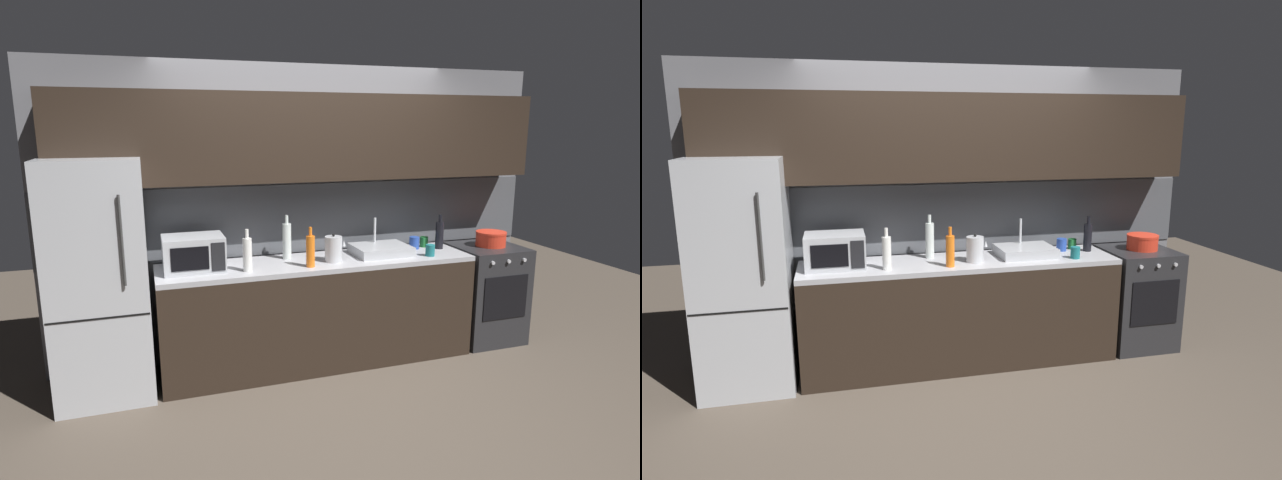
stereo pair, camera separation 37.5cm
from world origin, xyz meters
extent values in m
plane|color=#4C4238|center=(0.00, 0.00, 0.00)|extent=(10.00, 10.00, 0.00)
cube|color=slate|center=(0.00, 1.30, 1.25)|extent=(4.36, 0.10, 2.50)
cube|color=#4C4F54|center=(0.00, 1.25, 1.20)|extent=(4.36, 0.01, 0.60)
cube|color=black|center=(0.00, 1.08, 1.90)|extent=(4.02, 0.34, 0.70)
cube|color=black|center=(0.00, 0.90, 0.43)|extent=(2.62, 0.60, 0.86)
cube|color=#9E9EA3|center=(0.00, 0.90, 0.88)|extent=(2.62, 0.60, 0.04)
cube|color=#ADAFB5|center=(-1.69, 0.90, 0.89)|extent=(0.68, 0.66, 1.78)
cube|color=black|center=(-1.69, 0.57, 0.71)|extent=(0.67, 0.00, 0.01)
cylinder|color=#333333|center=(-1.51, 0.55, 1.24)|extent=(0.02, 0.02, 0.62)
cube|color=#232326|center=(1.65, 0.90, 0.45)|extent=(0.60, 0.60, 0.90)
cube|color=black|center=(1.65, 0.60, 0.50)|extent=(0.45, 0.01, 0.40)
cylinder|color=#B2B2B7|center=(1.49, 0.59, 0.83)|extent=(0.03, 0.02, 0.03)
cylinder|color=#B2B2B7|center=(1.65, 0.59, 0.83)|extent=(0.03, 0.02, 0.03)
cylinder|color=#B2B2B7|center=(1.82, 0.59, 0.83)|extent=(0.03, 0.02, 0.03)
cube|color=#A8AAAF|center=(-1.01, 0.92, 1.04)|extent=(0.46, 0.34, 0.27)
cube|color=black|center=(-1.05, 0.75, 1.04)|extent=(0.28, 0.01, 0.18)
cube|color=black|center=(-0.85, 0.75, 1.04)|extent=(0.10, 0.01, 0.22)
cube|color=#ADAFB5|center=(0.58, 0.93, 0.94)|extent=(0.48, 0.38, 0.08)
cylinder|color=silver|center=(0.58, 1.06, 1.09)|extent=(0.02, 0.02, 0.22)
cylinder|color=#B7BABF|center=(0.10, 0.83, 1.01)|extent=(0.14, 0.14, 0.21)
sphere|color=black|center=(0.10, 0.83, 1.12)|extent=(0.02, 0.02, 0.02)
cone|color=#B7BABF|center=(0.19, 0.83, 1.05)|extent=(0.03, 0.03, 0.05)
cylinder|color=black|center=(1.17, 0.96, 1.02)|extent=(0.07, 0.07, 0.24)
cylinder|color=black|center=(1.17, 0.96, 1.18)|extent=(0.03, 0.03, 0.07)
cylinder|color=silver|center=(-0.24, 1.04, 1.05)|extent=(0.07, 0.07, 0.30)
cylinder|color=silver|center=(-0.24, 1.04, 1.23)|extent=(0.03, 0.03, 0.07)
cylinder|color=silver|center=(-0.63, 0.76, 1.03)|extent=(0.07, 0.07, 0.26)
cylinder|color=silver|center=(-0.63, 0.76, 1.19)|extent=(0.03, 0.03, 0.07)
cylinder|color=orange|center=(-0.13, 0.73, 1.02)|extent=(0.07, 0.07, 0.25)
cylinder|color=orange|center=(-0.13, 0.73, 1.18)|extent=(0.03, 0.03, 0.07)
cylinder|color=#1E6B2D|center=(1.08, 1.07, 0.95)|extent=(0.07, 0.07, 0.09)
cylinder|color=#19666B|center=(0.95, 0.74, 0.95)|extent=(0.08, 0.08, 0.10)
cylinder|color=#234299|center=(0.95, 1.02, 0.95)|extent=(0.09, 0.09, 0.11)
cylinder|color=red|center=(1.68, 0.90, 0.96)|extent=(0.27, 0.27, 0.12)
cylinder|color=red|center=(1.68, 0.90, 1.03)|extent=(0.28, 0.28, 0.02)
camera|label=1|loc=(-1.35, -3.12, 2.00)|focal=29.63mm
camera|label=2|loc=(-0.99, -3.23, 2.00)|focal=29.63mm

